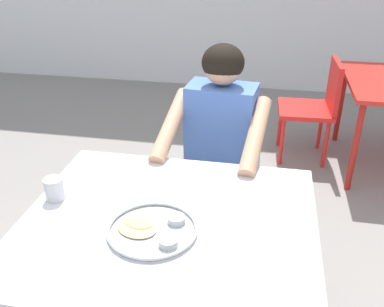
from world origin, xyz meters
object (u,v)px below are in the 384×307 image
Objects in this scene: thali_tray at (153,229)px; chair_red_left at (316,103)px; table_foreground at (168,237)px; diner_foreground at (216,147)px; chair_foreground at (224,167)px; drinking_cup at (54,188)px.

chair_red_left reaches higher than thali_tray.
table_foreground is 1.31× the size of chair_red_left.
thali_tray is at bearing -99.22° from diner_foreground.
diner_foreground is (0.12, 0.76, -0.05)m from thali_tray.
chair_red_left is at bearing 70.93° from thali_tray.
chair_foreground is at bearing -117.19° from chair_red_left.
chair_foreground is (0.11, 0.90, -0.20)m from table_foreground.
diner_foreground is 1.50× the size of chair_red_left.
table_foreground is at bearing -7.11° from drinking_cup.
chair_foreground is 0.32m from diner_foreground.
chair_red_left is (0.70, 2.07, -0.21)m from table_foreground.
diner_foreground is (-0.02, -0.22, 0.24)m from chair_foreground.
table_foreground is at bearing -108.81° from chair_red_left.
drinking_cup is 2.35m from chair_red_left.
thali_tray is (-0.04, -0.07, 0.09)m from table_foreground.
drinking_cup is at bearing -124.03° from chair_foreground.
table_foreground is at bearing -96.71° from chair_foreground.
thali_tray is 0.38× the size of chair_foreground.
chair_red_left is (0.60, 1.16, -0.01)m from chair_foreground.
chair_foreground is 0.69× the size of diner_foreground.
chair_red_left is at bearing 62.81° from chair_foreground.
drinking_cup reaches higher than thali_tray.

